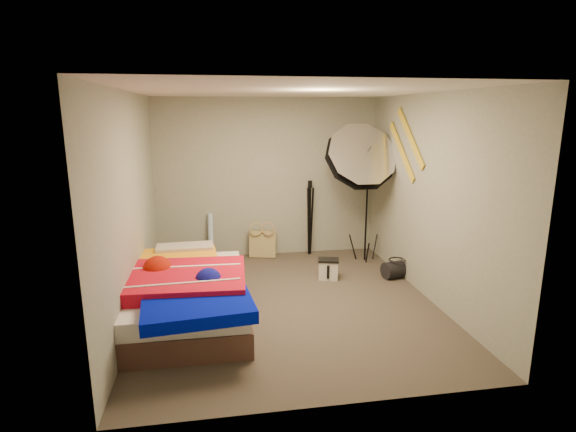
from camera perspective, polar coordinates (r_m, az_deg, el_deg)
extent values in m
plane|color=#4D4539|center=(5.58, 0.00, -10.98)|extent=(4.00, 4.00, 0.00)
plane|color=silver|center=(5.10, 0.00, 15.61)|extent=(4.00, 4.00, 0.00)
plane|color=#979A8C|center=(7.15, -2.64, 4.81)|extent=(3.50, 0.00, 3.50)
plane|color=#979A8C|center=(3.30, 5.72, -5.02)|extent=(3.50, 0.00, 3.50)
plane|color=#979A8C|center=(5.21, -19.35, 1.00)|extent=(0.00, 4.00, 4.00)
plane|color=#979A8C|center=(5.74, 17.50, 2.19)|extent=(0.00, 4.00, 4.00)
cube|color=tan|center=(7.22, -3.23, -3.56)|extent=(0.45, 0.27, 0.43)
cylinder|color=#6997DA|center=(7.19, -9.79, -2.59)|extent=(0.09, 0.21, 0.72)
cube|color=silver|center=(6.32, 5.13, -6.81)|extent=(0.30, 0.25, 0.26)
cylinder|color=black|center=(6.53, 13.62, -6.60)|extent=(0.43, 0.33, 0.24)
cube|color=gold|center=(6.19, 15.27, 9.62)|extent=(0.02, 0.91, 0.78)
cube|color=gold|center=(6.43, 14.24, 8.00)|extent=(0.02, 0.91, 0.78)
cube|color=#4F322A|center=(5.28, -13.26, -11.22)|extent=(1.43, 2.04, 0.27)
cube|color=silver|center=(5.19, -13.39, -8.96)|extent=(1.39, 2.00, 0.18)
cube|color=#F8A318|center=(5.59, -14.74, -5.98)|extent=(1.19, 1.06, 0.14)
cube|color=red|center=(4.99, -13.01, -7.96)|extent=(1.34, 1.15, 0.16)
cube|color=#000DC1|center=(4.43, -11.42, -11.09)|extent=(1.10, 0.92, 0.12)
cube|color=#BF8C9A|center=(5.95, -12.96, -4.30)|extent=(0.73, 0.35, 0.14)
cylinder|color=black|center=(7.00, 9.96, 1.20)|extent=(0.03, 0.03, 1.72)
cube|color=black|center=(6.88, 10.22, 7.77)|extent=(0.07, 0.07, 0.11)
cone|color=silver|center=(6.70, 9.09, 7.22)|extent=(1.30, 0.97, 1.26)
cylinder|color=black|center=(7.27, 2.77, -0.68)|extent=(0.04, 0.04, 1.10)
cube|color=black|center=(7.15, 2.82, 4.05)|extent=(0.07, 0.07, 0.11)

